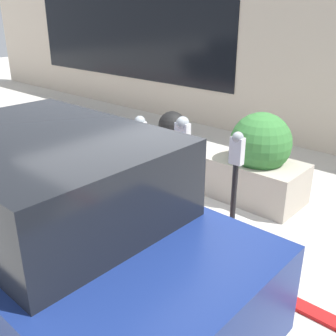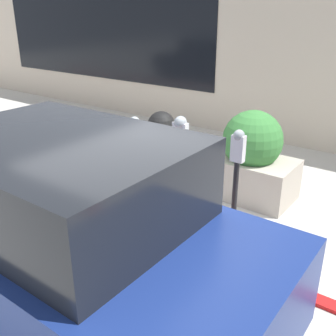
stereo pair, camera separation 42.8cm
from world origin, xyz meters
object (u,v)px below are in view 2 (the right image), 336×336
object	(u,v)px
parked_car_middle	(56,229)
planter_box	(251,159)
parking_meter_nearest	(237,168)
parking_meter_middle	(135,142)
parking_meter_second	(180,145)
trash_bin	(161,144)

from	to	relation	value
parked_car_middle	planter_box	bearing A→B (deg)	-94.84
parking_meter_nearest	parked_car_middle	size ratio (longest dim) A/B	0.35
parking_meter_nearest	planter_box	size ratio (longest dim) A/B	1.07
parking_meter_middle	parked_car_middle	world-z (taller)	parked_car_middle
parking_meter_nearest	parking_meter_second	size ratio (longest dim) A/B	0.98
parking_meter_middle	trash_bin	distance (m)	1.26
planter_box	parked_car_middle	bearing A→B (deg)	85.08
parked_car_middle	parking_meter_nearest	bearing A→B (deg)	-107.86
parked_car_middle	trash_bin	bearing A→B (deg)	-67.76
parking_meter_nearest	parking_meter_middle	bearing A→B (deg)	-0.75
trash_bin	parking_meter_middle	bearing A→B (deg)	109.63
parking_meter_nearest	parking_meter_second	world-z (taller)	parking_meter_second
parked_car_middle	trash_bin	world-z (taller)	parked_car_middle
trash_bin	parked_car_middle	bearing A→B (deg)	112.16
parking_meter_middle	parking_meter_second	bearing A→B (deg)	-179.69
parking_meter_middle	planter_box	distance (m)	1.75
parking_meter_middle	parked_car_middle	distance (m)	2.27
parking_meter_nearest	parked_car_middle	distance (m)	2.17
parking_meter_nearest	trash_bin	world-z (taller)	parking_meter_nearest
parking_meter_second	planter_box	world-z (taller)	parking_meter_second
parked_car_middle	parking_meter_middle	bearing A→B (deg)	-66.44
parked_car_middle	trash_bin	xyz separation A→B (m)	(1.31, -3.21, -0.36)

